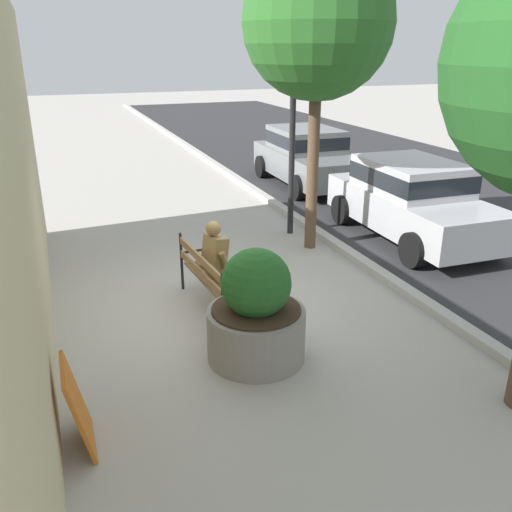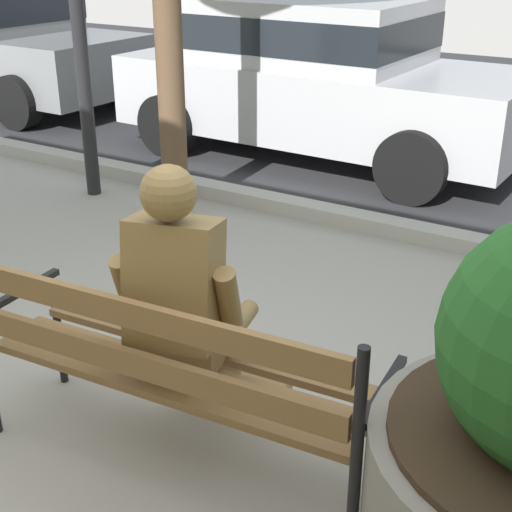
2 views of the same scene
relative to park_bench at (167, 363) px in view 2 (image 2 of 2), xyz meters
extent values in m
plane|color=#ADA8A0|center=(-0.11, 0.13, -0.54)|extent=(80.00, 80.00, 0.00)
cube|color=#B2AFA8|center=(-0.11, 3.03, -0.48)|extent=(60.00, 0.20, 0.12)
cube|color=olive|center=(0.01, -0.07, -0.09)|extent=(1.70, 0.24, 0.04)
cube|color=olive|center=(-0.01, 0.11, -0.09)|extent=(1.70, 0.24, 0.04)
cube|color=olive|center=(-0.02, 0.29, -0.09)|extent=(1.70, 0.24, 0.04)
cube|color=olive|center=(0.01, -0.16, 0.08)|extent=(1.70, 0.17, 0.11)
cube|color=olive|center=(0.01, -0.16, 0.30)|extent=(1.70, 0.17, 0.11)
cylinder|color=black|center=(-0.90, 0.24, -0.32)|extent=(0.04, 0.04, 0.45)
cube|color=black|center=(-0.89, 0.04, 0.08)|extent=(0.07, 0.48, 0.03)
cylinder|color=black|center=(0.85, 0.38, -0.32)|extent=(0.04, 0.04, 0.45)
cylinder|color=black|center=(0.89, -0.09, -0.07)|extent=(0.04, 0.04, 0.95)
cube|color=black|center=(0.87, 0.18, 0.08)|extent=(0.07, 0.48, 0.03)
cube|color=olive|center=(-0.03, 0.17, 0.02)|extent=(0.41, 0.40, 0.16)
cube|color=olive|center=(0.00, 0.07, 0.34)|extent=(0.43, 0.38, 0.55)
sphere|color=olive|center=(0.00, 0.06, 0.72)|extent=(0.22, 0.22, 0.22)
cylinder|color=olive|center=(-0.22, 0.03, 0.29)|extent=(0.14, 0.20, 0.29)
cylinder|color=olive|center=(-0.27, 0.16, 0.12)|extent=(0.15, 0.28, 0.10)
cylinder|color=olive|center=(0.21, 0.15, 0.29)|extent=(0.14, 0.20, 0.29)
cylinder|color=olive|center=(0.18, 0.29, 0.12)|extent=(0.15, 0.28, 0.10)
cylinder|color=olive|center=(-0.15, 0.28, -0.02)|extent=(0.22, 0.39, 0.14)
cylinder|color=olive|center=(-0.20, 0.45, -0.29)|extent=(0.11, 0.11, 0.50)
cube|color=olive|center=(-0.22, 0.51, -0.51)|extent=(0.17, 0.26, 0.07)
cylinder|color=olive|center=(0.02, 0.33, -0.02)|extent=(0.22, 0.39, 0.14)
cylinder|color=olive|center=(-0.03, 0.50, -0.29)|extent=(0.11, 0.11, 0.50)
cube|color=olive|center=(-0.04, 0.56, -0.51)|extent=(0.17, 0.26, 0.07)
cube|color=olive|center=(0.07, 0.63, -0.46)|extent=(0.32, 0.25, 0.16)
cylinder|color=brown|center=(-1.92, 2.55, 1.02)|extent=(0.22, 0.22, 3.13)
cylinder|color=black|center=(-5.13, 5.49, -0.22)|extent=(0.65, 0.24, 0.64)
cylinder|color=black|center=(-5.17, 3.79, -0.22)|extent=(0.65, 0.24, 0.64)
cube|color=#B7B7BC|center=(-1.66, 4.67, 0.07)|extent=(4.14, 1.80, 0.70)
cube|color=#B7B7BC|center=(-1.81, 4.68, 0.72)|extent=(2.17, 1.61, 0.60)
cube|color=black|center=(-1.81, 4.68, 0.72)|extent=(2.18, 1.63, 0.33)
cylinder|color=black|center=(-0.30, 5.49, -0.22)|extent=(0.65, 0.24, 0.64)
cylinder|color=black|center=(-0.34, 3.79, -0.22)|extent=(0.65, 0.24, 0.64)
cylinder|color=black|center=(-2.97, 5.55, -0.22)|extent=(0.65, 0.24, 0.64)
cylinder|color=black|center=(-3.01, 3.85, -0.22)|extent=(0.65, 0.24, 0.64)
camera|label=1|loc=(7.09, -1.97, 3.14)|focal=38.45mm
camera|label=2|loc=(1.64, -1.97, 1.62)|focal=51.13mm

